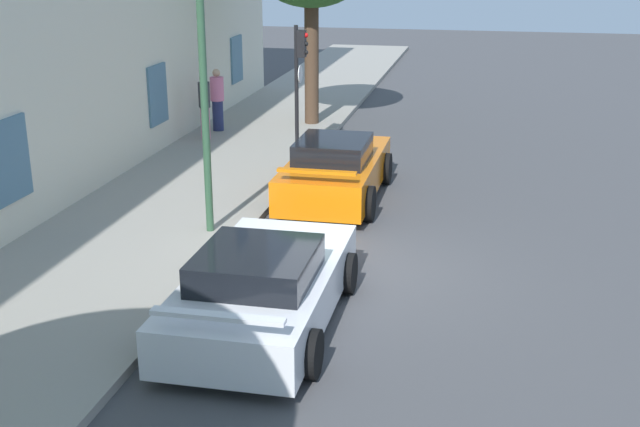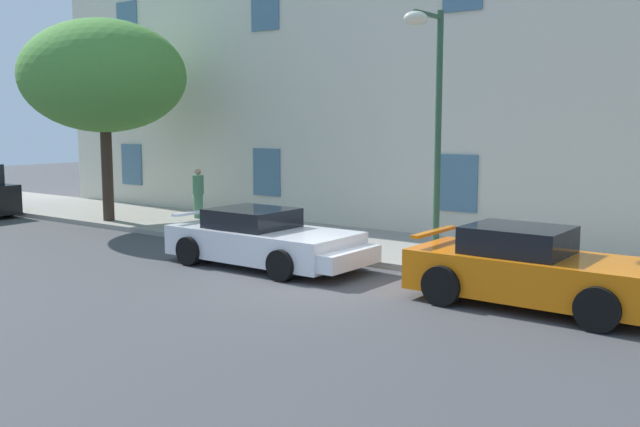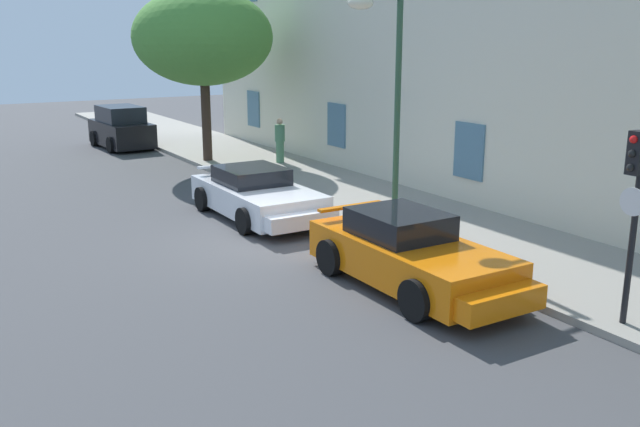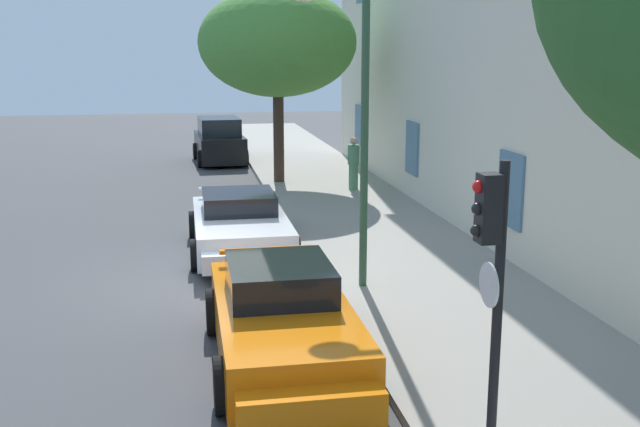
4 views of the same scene
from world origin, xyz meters
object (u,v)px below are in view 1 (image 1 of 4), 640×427
object	(u,v)px
sportscar_red_lead	(267,283)
street_lamp	(225,27)
traffic_light	(300,67)
pedestrian_bystander	(205,105)
pedestrian_admiring	(217,99)
sportscar_yellow_flank	(337,169)

from	to	relation	value
sportscar_red_lead	street_lamp	distance (m)	4.81
traffic_light	pedestrian_bystander	distance (m)	3.19
pedestrian_admiring	pedestrian_bystander	distance (m)	1.11
street_lamp	pedestrian_admiring	bearing A→B (deg)	20.46
pedestrian_admiring	sportscar_yellow_flank	bearing A→B (deg)	-138.95
traffic_light	pedestrian_admiring	world-z (taller)	traffic_light
street_lamp	pedestrian_bystander	bearing A→B (deg)	23.24
sportscar_red_lead	pedestrian_admiring	bearing A→B (deg)	22.08
sportscar_red_lead	pedestrian_admiring	xyz separation A→B (m)	(11.26, 4.57, 0.46)
sportscar_red_lead	pedestrian_bystander	world-z (taller)	pedestrian_bystander
sportscar_yellow_flank	pedestrian_admiring	size ratio (longest dim) A/B	2.67
pedestrian_admiring	pedestrian_bystander	size ratio (longest dim) A/B	0.98
sportscar_yellow_flank	pedestrian_bystander	xyz separation A→B (m)	(3.98, 4.42, 0.45)
sportscar_yellow_flank	traffic_light	world-z (taller)	traffic_light
sportscar_yellow_flank	pedestrian_bystander	bearing A→B (deg)	47.97
sportscar_red_lead	street_lamp	xyz separation A→B (m)	(3.13, 1.54, 3.32)
sportscar_red_lead	pedestrian_bystander	distance (m)	11.13
street_lamp	sportscar_red_lead	bearing A→B (deg)	-153.86
street_lamp	pedestrian_admiring	world-z (taller)	street_lamp
sportscar_red_lead	pedestrian_admiring	distance (m)	12.16
sportscar_yellow_flank	street_lamp	world-z (taller)	street_lamp
sportscar_yellow_flank	pedestrian_admiring	xyz separation A→B (m)	(5.09, 4.44, 0.41)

